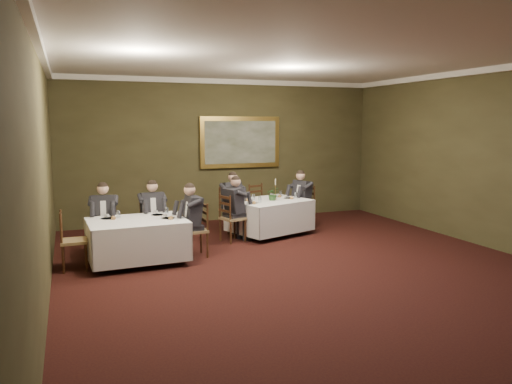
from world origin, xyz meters
TOP-DOWN VIEW (x-y plane):
  - ground at (0.00, 0.00)m, footprint 10.00×10.00m
  - ceiling at (0.00, 0.00)m, footprint 8.00×10.00m
  - back_wall at (0.00, 5.00)m, footprint 8.00×0.10m
  - left_wall at (-4.00, 0.00)m, footprint 0.10×10.00m
  - right_wall at (4.00, 0.00)m, footprint 0.10×10.00m
  - crown_molding at (0.00, 0.00)m, footprint 8.00×10.00m
  - table_main at (0.41, 2.98)m, footprint 1.94×1.70m
  - table_second at (-2.60, 1.73)m, footprint 1.72×1.35m
  - chair_main_backleft at (-0.27, 3.63)m, footprint 0.52×0.51m
  - diner_main_backleft at (-0.27, 3.62)m, footprint 0.50×0.56m
  - chair_main_backright at (0.55, 3.91)m, footprint 0.55×0.53m
  - chair_main_endleft at (-0.56, 2.65)m, footprint 0.53×0.54m
  - diner_main_endleft at (-0.55, 2.65)m, footprint 0.57×0.52m
  - chair_main_endright at (1.39, 3.32)m, footprint 0.55×0.56m
  - diner_main_endright at (1.37, 3.31)m, footprint 0.59×0.54m
  - chair_sec_backleft at (-3.08, 2.56)m, footprint 0.50×0.48m
  - diner_sec_backleft at (-3.09, 2.55)m, footprint 0.47×0.54m
  - chair_sec_backright at (-2.20, 2.60)m, footprint 0.45×0.43m
  - diner_sec_backright at (-2.20, 2.59)m, footprint 0.43×0.49m
  - chair_sec_endright at (-1.55, 1.78)m, footprint 0.44×0.46m
  - diner_sec_endright at (-1.56, 1.78)m, footprint 0.50×0.44m
  - chair_sec_endleft at (-3.65, 1.68)m, footprint 0.42×0.44m
  - centerpiece at (0.47, 2.94)m, footprint 0.32×0.30m
  - candlestick at (0.59, 3.08)m, footprint 0.07×0.07m
  - place_setting_table_main at (-0.06, 3.19)m, footprint 0.33×0.31m
  - place_setting_table_second at (-3.01, 2.08)m, footprint 0.33×0.31m
  - painting at (0.41, 4.94)m, footprint 2.09×0.09m

SIDE VIEW (x-z plane):
  - ground at x=0.00m, z-range 0.00..0.00m
  - chair_main_backleft at x=-0.27m, z-range -0.22..0.78m
  - chair_main_backright at x=0.55m, z-range -0.22..0.78m
  - chair_main_endleft at x=-0.56m, z-range -0.22..0.78m
  - chair_main_endright at x=1.39m, z-range -0.22..0.78m
  - chair_sec_backleft at x=-3.08m, z-range -0.22..0.78m
  - chair_sec_backright at x=-2.20m, z-range -0.22..0.78m
  - chair_sec_endright at x=-1.55m, z-range -0.22..0.78m
  - chair_sec_endleft at x=-3.65m, z-range -0.22..0.78m
  - table_main at x=0.41m, z-range 0.12..0.78m
  - table_second at x=-2.60m, z-range 0.12..0.78m
  - diner_main_backleft at x=-0.27m, z-range -0.16..1.19m
  - diner_main_endleft at x=-0.55m, z-range -0.16..1.19m
  - diner_main_endright at x=1.37m, z-range -0.16..1.19m
  - diner_sec_backleft at x=-3.09m, z-range -0.16..1.19m
  - diner_sec_backright at x=-2.20m, z-range -0.16..1.19m
  - diner_sec_endright at x=-1.56m, z-range -0.16..1.19m
  - place_setting_table_main at x=-0.06m, z-range 0.73..0.87m
  - place_setting_table_second at x=-3.01m, z-range 0.73..0.87m
  - centerpiece at x=0.47m, z-range 0.77..1.07m
  - candlestick at x=0.59m, z-range 0.70..1.17m
  - back_wall at x=0.00m, z-range 0.00..3.50m
  - left_wall at x=-4.00m, z-range 0.00..3.50m
  - right_wall at x=4.00m, z-range 0.00..3.50m
  - painting at x=0.41m, z-range 1.32..2.59m
  - crown_molding at x=0.00m, z-range 3.38..3.50m
  - ceiling at x=0.00m, z-range 3.45..3.55m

